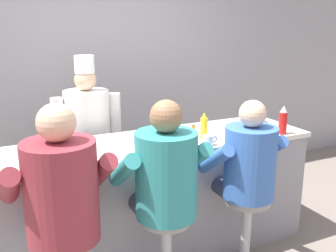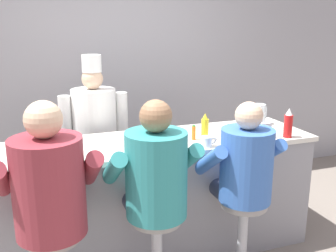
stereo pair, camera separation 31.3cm
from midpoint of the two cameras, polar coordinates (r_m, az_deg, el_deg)
The scene contains 15 objects.
wall_back at distance 4.49m, azimuth -11.46°, elevation 7.36°, with size 10.00×0.06×2.70m.
diner_counter at distance 3.35m, azimuth -4.13°, elevation -10.22°, with size 2.58×0.73×0.99m.
ketchup_bottle_red at distance 3.42m, azimuth 13.86°, elevation 0.70°, with size 0.07×0.07×0.25m.
mustard_bottle_yellow at distance 3.19m, azimuth 2.46°, elevation -0.08°, with size 0.06×0.06×0.22m.
hot_sauce_bottle_orange at distance 3.19m, azimuth 0.86°, elevation -0.91°, with size 0.03×0.03×0.12m.
water_pitcher_clear at distance 3.79m, azimuth 9.61°, elevation 1.99°, with size 0.14×0.12×0.19m.
breakfast_plate at distance 2.74m, azimuth -19.90°, elevation -5.47°, with size 0.24×0.24×0.05m.
cereal_bowl at distance 3.11m, azimuth -6.53°, elevation -1.95°, with size 0.15×0.15×0.06m.
coffee_mug_white at distance 3.03m, azimuth 2.97°, elevation -2.13°, with size 0.13×0.08×0.08m.
coffee_mug_tan at distance 3.26m, azimuth -2.97°, elevation -0.79°, with size 0.13×0.09×0.09m.
napkin_dispenser_chrome at distance 3.34m, azimuth 10.72°, elevation -0.31°, with size 0.10×0.06×0.13m.
diner_seated_maroon at distance 2.48m, azimuth -18.90°, elevation -9.67°, with size 0.65×0.64×1.49m.
diner_seated_teal at distance 2.63m, azimuth -4.03°, elevation -7.83°, with size 0.62×0.61×1.45m.
diner_seated_blue at distance 2.94m, azimuth 8.39°, elevation -6.08°, with size 0.57×0.57×1.39m.
cook_in_whites_near at distance 3.72m, azimuth -13.88°, elevation -1.44°, with size 0.64×0.41×1.63m.
Camera 1 is at (-1.25, -2.40, 1.92)m, focal length 42.00 mm.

